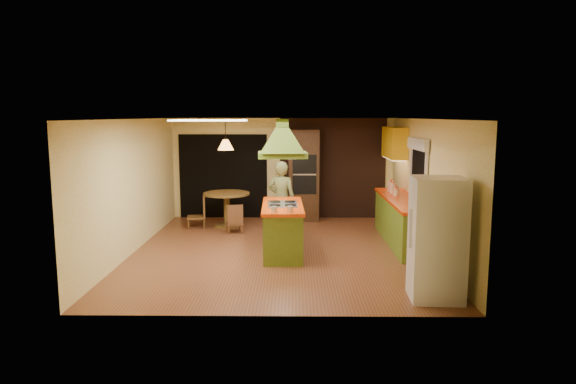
{
  "coord_description": "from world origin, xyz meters",
  "views": [
    {
      "loc": [
        0.28,
        -9.55,
        2.57
      ],
      "look_at": [
        0.17,
        -0.1,
        1.15
      ],
      "focal_mm": 32.0,
      "sensor_mm": 36.0,
      "label": 1
    }
  ],
  "objects_px": {
    "man": "(282,200)",
    "wall_oven": "(304,175)",
    "kitchen_island": "(283,229)",
    "dining_table": "(227,203)",
    "refrigerator": "(437,239)",
    "canister_large": "(391,186)"
  },
  "relations": [
    {
      "from": "refrigerator",
      "to": "wall_oven",
      "type": "xyz_separation_m",
      "value": [
        -1.74,
        5.52,
        0.25
      ]
    },
    {
      "from": "dining_table",
      "to": "kitchen_island",
      "type": "bearing_deg",
      "value": -60.1
    },
    {
      "from": "kitchen_island",
      "to": "dining_table",
      "type": "height_order",
      "value": "kitchen_island"
    },
    {
      "from": "kitchen_island",
      "to": "refrigerator",
      "type": "xyz_separation_m",
      "value": [
        2.2,
        -2.38,
        0.39
      ]
    },
    {
      "from": "kitchen_island",
      "to": "dining_table",
      "type": "distance_m",
      "value": 2.71
    },
    {
      "from": "man",
      "to": "dining_table",
      "type": "relative_size",
      "value": 1.52
    },
    {
      "from": "wall_oven",
      "to": "canister_large",
      "type": "distance_m",
      "value": 2.34
    },
    {
      "from": "man",
      "to": "wall_oven",
      "type": "height_order",
      "value": "wall_oven"
    },
    {
      "from": "wall_oven",
      "to": "man",
      "type": "bearing_deg",
      "value": -103.22
    },
    {
      "from": "kitchen_island",
      "to": "canister_large",
      "type": "bearing_deg",
      "value": 34.89
    },
    {
      "from": "kitchen_island",
      "to": "man",
      "type": "xyz_separation_m",
      "value": [
        -0.05,
        1.28,
        0.34
      ]
    },
    {
      "from": "man",
      "to": "wall_oven",
      "type": "bearing_deg",
      "value": -88.78
    },
    {
      "from": "man",
      "to": "refrigerator",
      "type": "bearing_deg",
      "value": 138.21
    },
    {
      "from": "kitchen_island",
      "to": "wall_oven",
      "type": "height_order",
      "value": "wall_oven"
    },
    {
      "from": "kitchen_island",
      "to": "canister_large",
      "type": "height_order",
      "value": "canister_large"
    },
    {
      "from": "kitchen_island",
      "to": "dining_table",
      "type": "bearing_deg",
      "value": 118.01
    },
    {
      "from": "refrigerator",
      "to": "canister_large",
      "type": "bearing_deg",
      "value": 91.65
    },
    {
      "from": "kitchen_island",
      "to": "wall_oven",
      "type": "xyz_separation_m",
      "value": [
        0.46,
        3.14,
        0.64
      ]
    },
    {
      "from": "man",
      "to": "refrigerator",
      "type": "relative_size",
      "value": 0.94
    },
    {
      "from": "canister_large",
      "to": "refrigerator",
      "type": "bearing_deg",
      "value": -91.75
    },
    {
      "from": "kitchen_island",
      "to": "wall_oven",
      "type": "distance_m",
      "value": 3.24
    },
    {
      "from": "man",
      "to": "refrigerator",
      "type": "height_order",
      "value": "refrigerator"
    }
  ]
}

